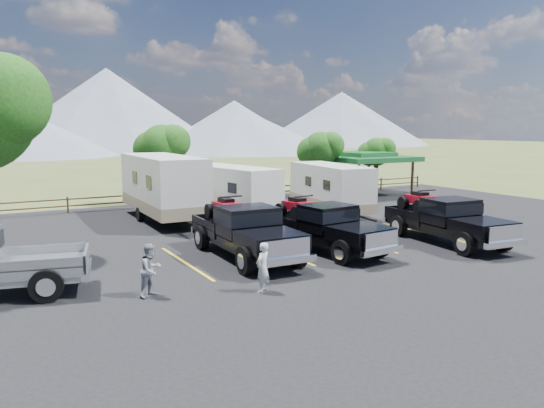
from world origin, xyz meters
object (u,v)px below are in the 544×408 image
trailer_right (330,189)px  person_a (263,267)px  pavilion (365,158)px  rig_center (323,225)px  trailer_center (231,191)px  rig_right (446,219)px  trailer_left (163,187)px  rig_left (245,230)px  person_b (151,270)px

trailer_right → person_a: bearing=-125.1°
pavilion → rig_center: bearing=-134.0°
trailer_center → rig_center: bearing=-98.4°
rig_right → trailer_right: bearing=96.1°
trailer_right → trailer_left: bearing=170.5°
rig_right → trailer_right: 8.62m
pavilion → rig_center: size_ratio=0.94×
trailer_left → trailer_center: (3.48, -1.29, -0.32)m
rig_left → person_a: size_ratio=4.41×
trailer_left → pavilion: bearing=13.8°
trailer_center → trailer_left: bearing=150.9°
trailer_left → trailer_right: trailer_left is taller
rig_center → trailer_left: (-3.54, 10.07, 0.80)m
pavilion → rig_left: size_ratio=0.91×
person_a → trailer_right: bearing=-163.3°
pavilion → trailer_left: bearing=-167.5°
rig_center → trailer_left: bearing=103.1°
rig_left → rig_center: bearing=-7.4°
rig_center → trailer_left: size_ratio=0.65×
rig_right → trailer_left: bearing=133.9°
trailer_left → trailer_right: size_ratio=1.20×
pavilion → trailer_center: pavilion is taller
rig_center → rig_left: bearing=164.6°
trailer_left → trailer_center: 3.72m
trailer_center → person_a: 13.39m
trailer_right → pavilion: bearing=48.3°
rig_right → trailer_right: (-0.07, 8.60, 0.46)m
rig_right → trailer_center: bearing=124.3°
rig_center → person_a: size_ratio=4.26×
rig_right → trailer_right: size_ratio=0.80×
trailer_center → person_b: (-7.89, -11.23, -0.71)m
rig_right → trailer_right: trailer_right is taller
person_b → trailer_left: bearing=42.0°
rig_center → trailer_center: size_ratio=0.79×
pavilion → person_a: (-18.13, -17.51, -1.97)m
pavilion → person_b: pavilion is taller
rig_left → trailer_center: (3.28, 8.25, 0.43)m
trailer_center → trailer_right: (5.51, -1.59, 0.00)m
pavilion → trailer_center: size_ratio=0.74×
rig_left → trailer_right: bearing=38.8°
rig_left → rig_center: rig_left is taller
pavilion → trailer_left: (-16.84, -3.73, -0.91)m
trailer_left → person_a: (-1.29, -13.78, -1.06)m
rig_left → trailer_left: size_ratio=0.68×
trailer_left → person_a: bearing=-94.0°
rig_right → person_a: bearing=-161.8°
rig_left → pavilion: bearing=40.3°
trailer_center → person_a: trailer_center is taller
pavilion → trailer_right: size_ratio=0.74×
rig_left → trailer_right: trailer_right is taller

